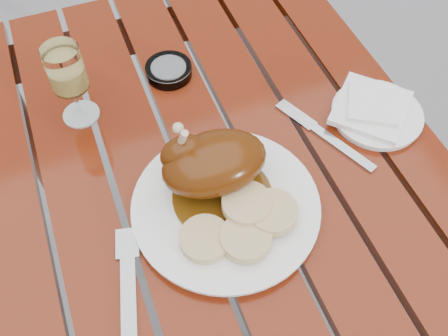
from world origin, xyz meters
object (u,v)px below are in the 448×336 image
Objects in this scene: wine_glass at (71,85)px; table at (228,285)px; dinner_plate at (226,207)px; ashtray at (169,70)px; side_plate at (377,114)px.

table is at bearing -54.84° from wine_glass.
table is at bearing 53.07° from dinner_plate.
wine_glass reaches higher than table.
table is 0.50m from ashtray.
dinner_plate reaches higher than side_plate.
side_plate reaches higher than table.
side_plate is 1.84× the size of ashtray.
table is 7.52× the size of wine_glass.
wine_glass is at bearing 158.44° from side_plate.
wine_glass is at bearing 125.16° from table.
side_plate is at bearing 12.09° from table.
wine_glass is 0.56m from side_plate.
dinner_plate is 0.35m from wine_glass.
dinner_plate is 0.33m from ashtray.
wine_glass is 1.75× the size of ashtray.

